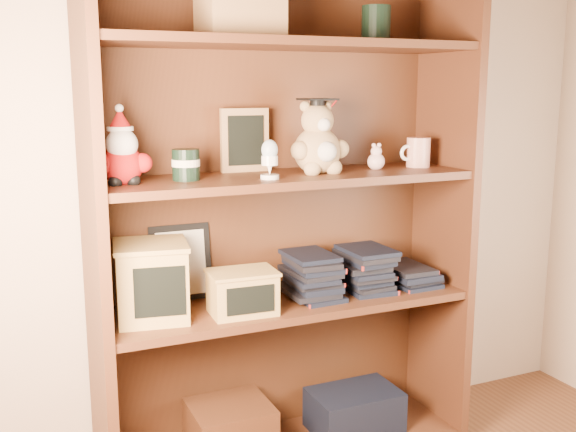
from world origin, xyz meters
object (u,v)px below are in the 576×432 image
object	(u,v)px
bookcase	(281,226)
teacher_mug	(418,152)
treats_box	(152,281)
grad_teddy_bear	(318,144)

from	to	relation	value
bookcase	teacher_mug	distance (m)	0.53
treats_box	grad_teddy_bear	bearing A→B (deg)	-0.67
grad_teddy_bear	teacher_mug	bearing A→B (deg)	1.09
bookcase	teacher_mug	bearing A→B (deg)	-6.07
bookcase	teacher_mug	size ratio (longest dim) A/B	14.48
grad_teddy_bear	teacher_mug	world-z (taller)	grad_teddy_bear
treats_box	teacher_mug	bearing A→B (deg)	0.06
teacher_mug	bookcase	bearing A→B (deg)	173.93
bookcase	treats_box	bearing A→B (deg)	-173.14
grad_teddy_bear	treats_box	size ratio (longest dim) A/B	1.00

